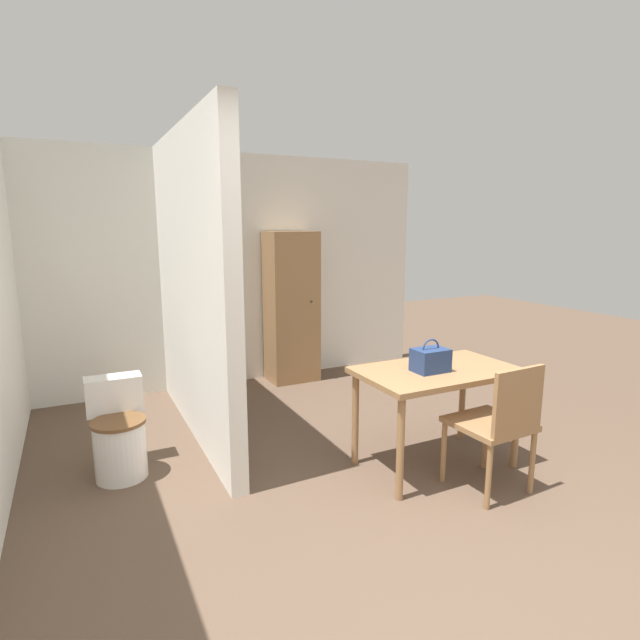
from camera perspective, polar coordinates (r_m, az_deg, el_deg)
ground_plane at (r=2.68m, az=16.35°, el=-30.06°), size 16.00×16.00×0.00m
wall_back at (r=5.58m, az=-11.30°, el=5.50°), size 4.84×0.12×2.50m
partition_wall at (r=4.22m, az=-14.48°, el=3.76°), size 0.12×2.41×2.50m
dining_table at (r=3.69m, az=13.24°, el=-6.74°), size 1.14×0.68×0.73m
wooden_chair at (r=3.48m, az=19.71°, el=-10.86°), size 0.48×0.48×0.88m
toilet at (r=3.86m, az=-22.03°, el=-11.94°), size 0.39×0.52×0.67m
handbag at (r=3.57m, az=12.50°, el=-4.46°), size 0.24×0.18×0.23m
wooden_cabinet at (r=5.60m, az=-3.28°, el=1.47°), size 0.54×0.43×1.68m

